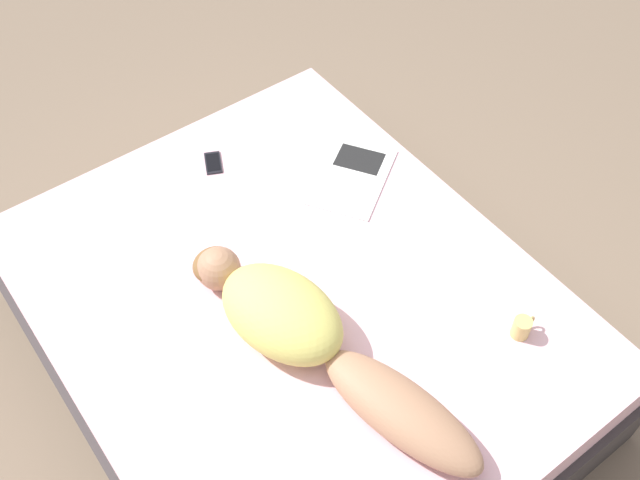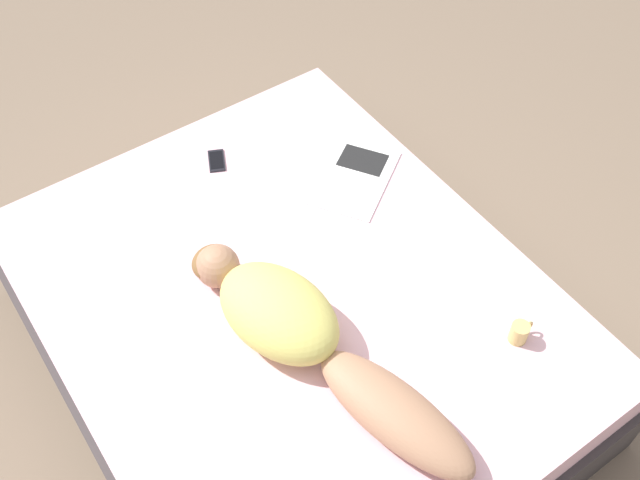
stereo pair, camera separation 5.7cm
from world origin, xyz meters
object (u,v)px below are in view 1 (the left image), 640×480
(person, at_px, (308,336))
(cell_phone, at_px, (213,163))
(open_magazine, at_px, (352,176))
(coffee_mug, at_px, (522,327))

(person, relative_size, cell_phone, 8.72)
(person, height_order, open_magazine, person)
(open_magazine, xyz_separation_m, cell_phone, (-0.47, 0.46, 0.00))
(person, distance_m, open_magazine, 0.94)
(cell_phone, bearing_deg, coffee_mug, -47.28)
(person, bearing_deg, cell_phone, 65.97)
(cell_phone, bearing_deg, person, -76.78)
(person, xyz_separation_m, open_magazine, (0.70, 0.62, -0.10))
(open_magazine, distance_m, coffee_mug, 1.06)
(open_magazine, xyz_separation_m, coffee_mug, (0.00, -1.06, 0.04))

